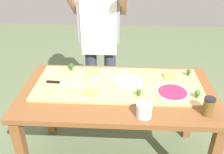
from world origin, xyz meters
name	(u,v)px	position (x,y,z in m)	size (l,w,h in m)	color
prep_table	(118,101)	(0.00, 0.00, 0.66)	(1.52, 0.82, 0.76)	brown
cutting_board	(118,84)	(0.00, 0.07, 0.77)	(1.32, 0.55, 0.02)	tan
chefs_knife	(60,83)	(-0.47, 0.05, 0.79)	(0.31, 0.04, 0.02)	#B7BABF
pizza_whole_cheese_artichoke	(128,81)	(0.08, 0.10, 0.79)	(0.25, 0.25, 0.02)	beige
pizza_whole_beet_magenta	(173,92)	(0.41, -0.05, 0.79)	(0.26, 0.26, 0.02)	beige
pizza_whole_pesto_green	(92,73)	(-0.23, 0.22, 0.79)	(0.19, 0.19, 0.02)	beige
pizza_slice_center	(91,92)	(-0.20, -0.08, 0.79)	(0.10, 0.10, 0.01)	#899E4C
pizza_slice_near_right	(169,76)	(0.42, 0.21, 0.79)	(0.10, 0.10, 0.01)	#899E4C
broccoli_floret_front_mid	(139,92)	(0.16, -0.10, 0.81)	(0.04, 0.04, 0.06)	#366618
broccoli_floret_front_right	(71,66)	(-0.42, 0.27, 0.82)	(0.05, 0.05, 0.07)	#2C5915
broccoli_floret_center_right	(198,93)	(0.58, -0.10, 0.82)	(0.04, 0.04, 0.06)	#3F7220
broccoli_floret_back_left	(189,72)	(0.59, 0.23, 0.81)	(0.04, 0.04, 0.06)	#2C5915
cheese_crumble_a	(151,99)	(0.24, -0.15, 0.79)	(0.02, 0.02, 0.02)	silver
cheese_crumble_b	(51,72)	(-0.58, 0.22, 0.79)	(0.02, 0.02, 0.02)	silver
cheese_crumble_c	(149,89)	(0.24, -0.02, 0.79)	(0.02, 0.02, 0.02)	white
cheese_crumble_d	(118,95)	(0.00, -0.11, 0.79)	(0.01, 0.01, 0.01)	silver
cheese_crumble_e	(108,71)	(-0.09, 0.26, 0.79)	(0.02, 0.02, 0.02)	white
flour_cup	(144,111)	(0.18, -0.31, 0.80)	(0.11, 0.11, 0.09)	white
sauce_jar	(208,106)	(0.61, -0.27, 0.83)	(0.08, 0.08, 0.13)	brown
cook_center	(100,31)	(-0.21, 0.70, 1.00)	(0.54, 0.39, 1.67)	#333847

